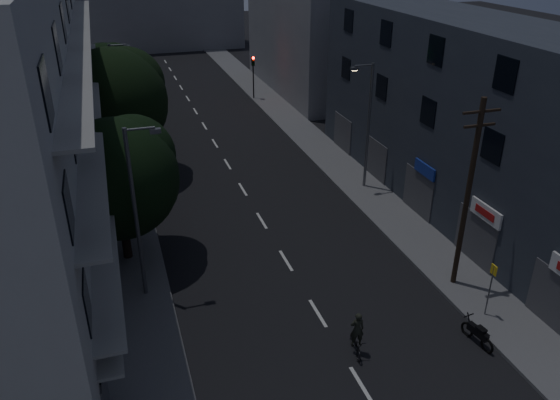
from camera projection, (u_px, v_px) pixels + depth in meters
ground at (226, 162)px, 39.92m from camera, size 160.00×160.00×0.00m
sidewalk_left at (120, 173)px, 37.84m from camera, size 3.00×90.00×0.15m
sidewalk_right at (321, 149)px, 41.93m from camera, size 3.00×90.00×0.15m
lane_markings at (209, 134)px, 45.25m from camera, size 0.15×60.50×0.01m
building_left at (19, 111)px, 27.57m from camera, size 7.00×36.00×14.00m
building_right at (468, 118)px, 31.36m from camera, size 6.19×28.00×11.00m
building_far_left at (49, 13)px, 52.71m from camera, size 6.00×20.00×16.00m
building_far_right at (303, 27)px, 54.81m from camera, size 6.00×20.00×13.00m
building_far_end at (154, 12)px, 76.09m from camera, size 24.00×8.00×10.00m
tree_near at (118, 174)px, 26.08m from camera, size 5.95×5.95×7.34m
tree_mid at (114, 98)px, 35.06m from camera, size 6.98×6.98×8.59m
tree_far at (107, 74)px, 45.25m from camera, size 5.56×5.56×6.88m
traffic_signal_far_right at (253, 68)px, 53.20m from camera, size 0.28×0.37×4.10m
traffic_signal_far_left at (119, 79)px, 49.33m from camera, size 0.28×0.37×4.10m
street_lamp_left_near at (137, 207)px, 23.31m from camera, size 1.51×0.25×8.00m
street_lamp_right at (367, 121)px, 33.83m from camera, size 1.51×0.25×8.00m
street_lamp_left_far at (117, 94)px, 39.25m from camera, size 1.51×0.25×8.00m
utility_pole at (468, 193)px, 23.95m from camera, size 1.80×0.24×9.00m
bus_stop_sign at (492, 281)px, 23.07m from camera, size 0.06×0.35×2.52m
motorcycle at (477, 334)px, 22.21m from camera, size 0.54×1.76×1.13m
cyclist at (356, 339)px, 21.61m from camera, size 0.80×1.60×1.94m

